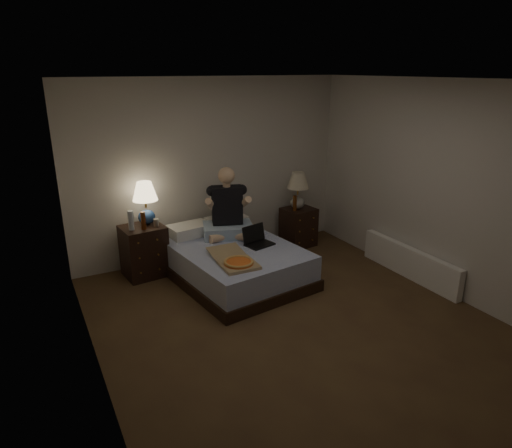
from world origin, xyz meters
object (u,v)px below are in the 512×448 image
laptop (260,236)px  lamp_left (146,203)px  pizza_box (239,263)px  nightstand_right (298,227)px  lamp_right (298,191)px  beer_bottle_right (295,203)px  bed (234,262)px  nightstand_left (144,251)px  person (227,203)px  soda_can (156,223)px  beer_bottle_left (143,221)px  radiator (409,263)px  water_bottle (131,220)px

laptop → lamp_left: bearing=131.5°
pizza_box → nightstand_right: bearing=39.2°
lamp_right → beer_bottle_right: lamp_right is taller
bed → lamp_right: size_ratio=3.22×
lamp_left → pizza_box: (0.69, -1.32, -0.46)m
nightstand_left → person: bearing=-20.1°
soda_can → beer_bottle_right: beer_bottle_right is taller
person → beer_bottle_right: bearing=26.9°
lamp_left → beer_bottle_left: size_ratio=2.43×
nightstand_left → lamp_right: (2.34, -0.03, 0.53)m
nightstand_left → lamp_right: bearing=-7.0°
lamp_left → soda_can: lamp_left is taller
beer_bottle_left → laptop: beer_bottle_left is taller
lamp_left → pizza_box: bearing=-62.5°
beer_bottle_left → laptop: 1.47m
radiator → laptop: bearing=152.7°
lamp_right → soda_can: bearing=-178.8°
nightstand_left → nightstand_right: (2.37, -0.04, -0.04)m
beer_bottle_right → laptop: bearing=-144.5°
nightstand_left → water_bottle: (-0.14, -0.06, 0.46)m
nightstand_right → lamp_left: lamp_left is taller
nightstand_left → beer_bottle_right: (2.26, -0.09, 0.37)m
nightstand_left → beer_bottle_right: beer_bottle_right is taller
lamp_left → beer_bottle_left: (-0.09, -0.20, -0.17)m
pizza_box → radiator: (2.26, -0.43, -0.29)m
water_bottle → laptop: bearing=-26.3°
bed → person: 0.80m
water_bottle → pizza_box: water_bottle is taller
nightstand_left → radiator: nightstand_left is taller
nightstand_left → lamp_left: 0.63m
soda_can → beer_bottle_right: 2.09m
beer_bottle_right → radiator: (0.78, -1.58, -0.50)m
beer_bottle_right → laptop: beer_bottle_right is taller
soda_can → pizza_box: soda_can is taller
beer_bottle_right → radiator: beer_bottle_right is taller
lamp_left → beer_bottle_right: (2.17, -0.17, -0.25)m
beer_bottle_left → radiator: (3.04, -1.55, -0.59)m
lamp_right → pizza_box: lamp_right is taller
beer_bottle_left → lamp_left: bearing=64.4°
nightstand_right → soda_can: size_ratio=5.89×
lamp_left → person: size_ratio=0.60×
lamp_right → beer_bottle_left: (-2.34, -0.09, -0.08)m
beer_bottle_left → beer_bottle_right: 2.26m
laptop → radiator: laptop is taller
lamp_left → beer_bottle_right: size_ratio=2.43×
water_bottle → radiator: bearing=-26.8°
nightstand_left → person: 1.26m
beer_bottle_right → pizza_box: 1.88m
nightstand_right → nightstand_left: bearing=171.9°
beer_bottle_left → soda_can: bearing=13.5°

